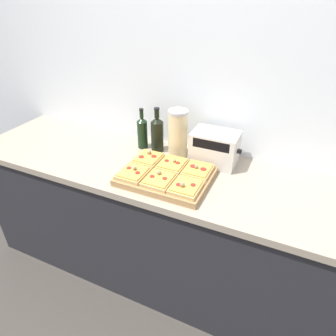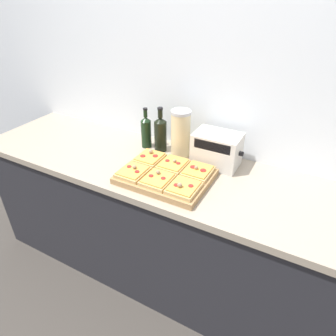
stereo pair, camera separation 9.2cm
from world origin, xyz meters
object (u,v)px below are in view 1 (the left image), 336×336
at_px(olive_oil_bottle, 142,132).
at_px(grain_jar_tall, 178,133).
at_px(cutting_board, 166,176).
at_px(toaster_oven, 215,148).
at_px(wine_bottle, 157,134).

bearing_deg(olive_oil_bottle, grain_jar_tall, 0.00).
bearing_deg(olive_oil_bottle, cutting_board, -43.51).
bearing_deg(cutting_board, grain_jar_tall, 100.17).
relative_size(cutting_board, toaster_oven, 1.66).
relative_size(cutting_board, olive_oil_bottle, 1.81).
bearing_deg(grain_jar_tall, wine_bottle, 180.00).
xyz_separation_m(wine_bottle, grain_jar_tall, (0.14, 0.00, 0.03)).
distance_m(wine_bottle, toaster_oven, 0.38).
bearing_deg(toaster_oven, wine_bottle, 179.87).
distance_m(olive_oil_bottle, grain_jar_tall, 0.25).
height_order(wine_bottle, grain_jar_tall, grain_jar_tall).
bearing_deg(toaster_oven, olive_oil_bottle, 179.90).
bearing_deg(olive_oil_bottle, toaster_oven, -0.10).
relative_size(cutting_board, wine_bottle, 1.67).
xyz_separation_m(cutting_board, grain_jar_tall, (-0.05, 0.28, 0.13)).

